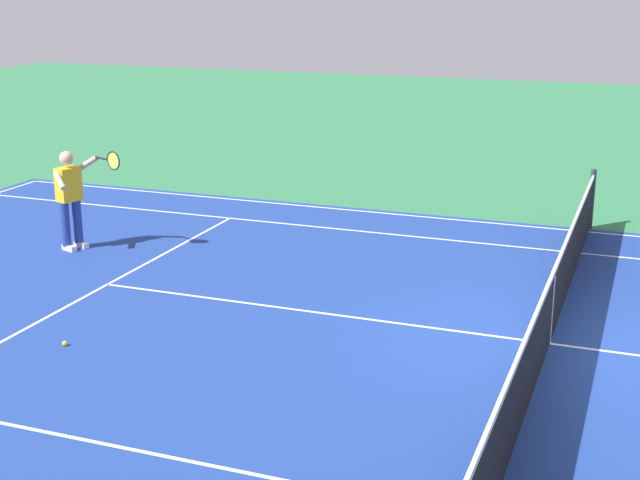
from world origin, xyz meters
TOP-DOWN VIEW (x-y plane):
  - ground_plane at (0.00, 0.00)m, footprint 60.00×60.00m
  - court_slab at (0.00, 0.00)m, footprint 24.20×11.40m
  - court_line_markings at (0.00, 0.00)m, footprint 23.85×11.05m
  - tennis_net at (0.00, 0.00)m, footprint 0.10×11.70m
  - tennis_player_near at (7.96, -1.40)m, footprint 1.18×0.74m
  - tennis_ball at (5.58, 2.18)m, footprint 0.07×0.07m

SIDE VIEW (x-z plane):
  - ground_plane at x=0.00m, z-range 0.00..0.00m
  - court_slab at x=0.00m, z-range 0.00..0.00m
  - court_line_markings at x=0.00m, z-range 0.00..0.01m
  - tennis_ball at x=5.58m, z-range 0.00..0.07m
  - tennis_net at x=0.00m, z-range -0.05..1.03m
  - tennis_player_near at x=7.96m, z-range 0.08..1.78m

